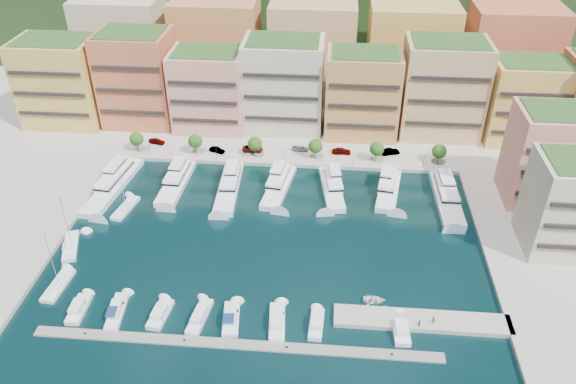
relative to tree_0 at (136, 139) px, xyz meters
name	(u,v)px	position (x,y,z in m)	size (l,w,h in m)	color
ground	(271,239)	(40.00, -33.50, -4.74)	(400.00, 400.00, 0.00)	black
north_quay	(293,114)	(40.00, 28.50, -4.74)	(220.00, 64.00, 2.00)	#9E998E
hillside	(303,58)	(40.00, 76.50, -4.74)	(240.00, 40.00, 58.00)	#173415
south_pontoon	(235,345)	(37.00, -63.50, -4.74)	(72.00, 2.20, 0.35)	gray
finger_pier	(422,323)	(70.00, -55.50, -4.74)	(32.00, 5.00, 2.00)	#9E998E
apartment_0	(61,81)	(-26.00, 16.49, 8.57)	(22.00, 16.50, 24.80)	gold
apartment_1	(138,78)	(-4.00, 18.49, 9.57)	(20.00, 16.50, 26.80)	#D07345
apartment_2	(209,90)	(17.00, 16.49, 7.57)	(20.00, 15.50, 22.80)	#EA9083
apartment_3	(284,85)	(38.00, 18.49, 9.07)	(22.00, 16.50, 25.80)	beige
apartment_4	(362,93)	(60.00, 16.49, 8.07)	(20.00, 15.50, 23.80)	#CA884B
apartment_5	(443,88)	(82.00, 18.49, 9.57)	(22.00, 16.50, 26.80)	tan
apartment_6	(525,101)	(104.00, 16.49, 7.57)	(20.00, 15.50, 22.80)	gold
apartment_east_a	(550,156)	(102.00, -13.51, 7.57)	(18.00, 14.50, 22.80)	#EA9083
apartment_east_b	(576,205)	(102.00, -31.51, 6.57)	(18.00, 14.50, 20.80)	beige
backblock_0	(124,45)	(-15.00, 40.50, 11.26)	(26.00, 18.00, 30.00)	beige
backblock_1	(217,48)	(15.00, 40.50, 11.26)	(26.00, 18.00, 30.00)	#CA884B
backblock_2	(313,51)	(45.00, 40.50, 11.26)	(26.00, 18.00, 30.00)	tan
backblock_3	(410,54)	(75.00, 40.50, 11.26)	(26.00, 18.00, 30.00)	gold
backblock_4	(510,57)	(105.00, 40.50, 11.26)	(26.00, 18.00, 30.00)	#D07345
tree_0	(136,139)	(0.00, 0.00, 0.00)	(3.80, 3.80, 5.65)	#473323
tree_1	(195,141)	(16.00, 0.00, 0.00)	(3.80, 3.80, 5.65)	#473323
tree_2	(255,144)	(32.00, 0.00, 0.00)	(3.80, 3.80, 5.65)	#473323
tree_3	(315,146)	(48.00, 0.00, 0.00)	(3.80, 3.80, 5.65)	#473323
tree_4	(377,149)	(64.00, 0.00, 0.00)	(3.80, 3.80, 5.65)	#473323
tree_5	(439,151)	(80.00, 0.00, 0.00)	(3.80, 3.80, 5.65)	#473323
lamppost_0	(149,147)	(4.00, -2.30, -0.92)	(0.30, 0.30, 4.20)	black
lamppost_1	(216,149)	(22.00, -2.30, -0.92)	(0.30, 0.30, 4.20)	black
lamppost_2	(284,152)	(40.00, -2.30, -0.92)	(0.30, 0.30, 4.20)	black
lamppost_3	(354,155)	(58.00, -2.30, -0.92)	(0.30, 0.30, 4.20)	black
lamppost_4	(424,158)	(76.00, -2.30, -0.92)	(0.30, 0.30, 4.20)	black
yacht_0	(114,183)	(-1.04, -16.30, -3.53)	(7.93, 26.16, 7.30)	white
yacht_1	(177,180)	(14.10, -13.83, -3.65)	(5.84, 20.45, 7.30)	white
yacht_2	(230,184)	(27.59, -14.66, -3.53)	(5.53, 22.35, 7.30)	white
yacht_3	(279,184)	(39.72, -13.36, -3.53)	(7.45, 19.81, 7.30)	white
yacht_4	(332,186)	(52.74, -13.22, -3.65)	(7.08, 19.37, 7.30)	white
yacht_5	(389,187)	(66.59, -12.70, -3.53)	(7.43, 18.41, 7.30)	white
yacht_6	(446,195)	(80.13, -14.95, -3.53)	(5.61, 22.92, 7.30)	white
cruiser_0	(79,309)	(6.71, -58.08, -4.20)	(2.90, 7.51, 2.55)	white
cruiser_1	(117,312)	(13.97, -58.12, -4.17)	(3.36, 9.29, 2.66)	white
cruiser_2	(160,314)	(22.16, -58.08, -4.20)	(3.62, 7.59, 2.55)	white
cruiser_3	(200,317)	(29.53, -58.10, -4.20)	(3.61, 9.01, 2.55)	white
cruiser_4	(231,319)	(35.36, -58.11, -4.17)	(3.71, 8.41, 2.66)	white
cruiser_5	(277,322)	(43.77, -58.10, -4.20)	(3.53, 9.12, 2.55)	white
cruiser_6	(316,324)	(50.90, -58.08, -4.20)	(2.78, 7.40, 2.55)	white
cruiser_8	(401,330)	(65.94, -58.08, -4.20)	(3.13, 7.27, 2.55)	white
sailboat_2	(126,209)	(4.81, -25.64, -4.43)	(4.40, 9.83, 13.20)	white
sailboat_0	(58,286)	(0.15, -52.19, -4.43)	(3.53, 9.39, 13.20)	white
sailboat_1	(71,247)	(-2.31, -40.28, -4.44)	(5.76, 10.41, 13.20)	white
tender_0	(374,300)	(61.56, -50.82, -4.31)	(3.01, 4.21, 0.87)	white
tender_1	(385,307)	(63.54, -52.50, -4.33)	(1.36, 1.57, 0.83)	#F0E9B8
car_0	(157,141)	(3.89, 4.44, -2.96)	(1.85, 4.59, 1.56)	gray
car_1	(217,150)	(21.45, 1.09, -3.03)	(1.51, 4.34, 1.43)	gray
car_2	(253,149)	(30.95, 2.57, -2.97)	(2.56, 5.55, 1.54)	gray
car_3	(300,149)	(43.84, 3.90, -3.08)	(1.87, 4.60, 1.34)	gray
car_4	(341,151)	(54.94, 3.25, -2.88)	(2.03, 5.05, 1.72)	gray
car_5	(390,152)	(68.04, 4.01, -2.92)	(1.73, 4.97, 1.64)	gray
person_0	(419,323)	(69.13, -57.32, -2.97)	(0.56, 0.37, 1.54)	#222644
person_1	(433,320)	(71.67, -56.36, -2.96)	(0.76, 0.59, 1.56)	#4D3F2E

